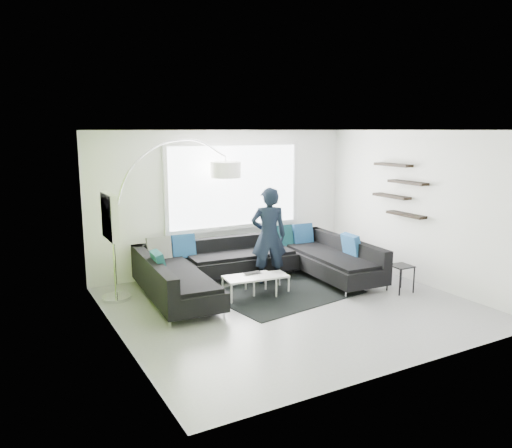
% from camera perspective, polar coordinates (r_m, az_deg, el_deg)
% --- Properties ---
extents(ground, '(5.50, 5.50, 0.00)m').
position_cam_1_polar(ground, '(8.22, 4.07, -9.25)').
color(ground, gray).
rests_on(ground, ground).
extents(room_shell, '(5.54, 5.04, 2.82)m').
position_cam_1_polar(room_shell, '(7.99, 3.67, 3.54)').
color(room_shell, white).
rests_on(room_shell, ground).
extents(sectional_sofa, '(4.14, 2.71, 0.86)m').
position_cam_1_polar(sectional_sofa, '(8.96, 0.25, -4.97)').
color(sectional_sofa, black).
rests_on(sectional_sofa, ground).
extents(rug, '(2.61, 2.08, 0.01)m').
position_cam_1_polar(rug, '(8.80, 3.24, -7.83)').
color(rug, black).
rests_on(rug, ground).
extents(coffee_table, '(1.16, 0.75, 0.36)m').
position_cam_1_polar(coffee_table, '(8.68, 0.28, -6.89)').
color(coffee_table, silver).
rests_on(coffee_table, ground).
extents(arc_lamp, '(2.48, 0.73, 2.66)m').
position_cam_1_polar(arc_lamp, '(8.48, -16.09, 0.26)').
color(arc_lamp, white).
rests_on(arc_lamp, ground).
extents(side_table, '(0.36, 0.36, 0.48)m').
position_cam_1_polar(side_table, '(9.14, 16.19, -6.01)').
color(side_table, black).
rests_on(side_table, ground).
extents(person, '(0.94, 0.87, 1.79)m').
position_cam_1_polar(person, '(9.12, 1.46, -1.37)').
color(person, black).
rests_on(person, ground).
extents(laptop, '(0.32, 0.21, 0.02)m').
position_cam_1_polar(laptop, '(8.61, -0.29, -5.70)').
color(laptop, black).
rests_on(laptop, coffee_table).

